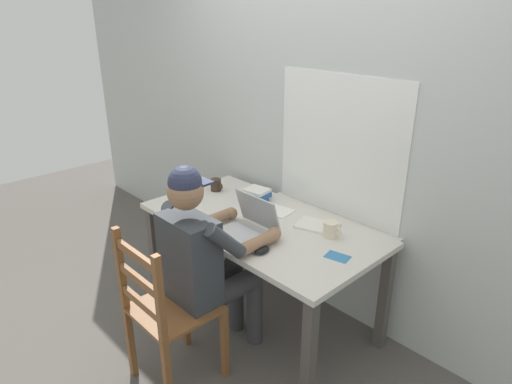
% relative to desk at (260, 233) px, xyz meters
% --- Properties ---
extents(ground_plane, '(8.00, 8.00, 0.00)m').
position_rel_desk_xyz_m(ground_plane, '(0.00, 0.00, -0.65)').
color(ground_plane, '#56514C').
extents(back_wall, '(6.00, 0.08, 2.60)m').
position_rel_desk_xyz_m(back_wall, '(0.00, 0.49, 0.64)').
color(back_wall, beige).
rests_on(back_wall, ground).
extents(desk, '(1.55, 0.81, 0.74)m').
position_rel_desk_xyz_m(desk, '(0.00, 0.00, 0.00)').
color(desk, beige).
rests_on(desk, ground).
extents(seated_person, '(0.50, 0.60, 1.26)m').
position_rel_desk_xyz_m(seated_person, '(0.06, -0.48, 0.05)').
color(seated_person, '#33383D').
rests_on(seated_person, ground).
extents(wooden_chair, '(0.42, 0.42, 0.96)m').
position_rel_desk_xyz_m(wooden_chair, '(0.06, -0.76, -0.18)').
color(wooden_chair, brown).
rests_on(wooden_chair, ground).
extents(laptop, '(0.33, 0.30, 0.23)m').
position_rel_desk_xyz_m(laptop, '(0.07, -0.17, 0.14)').
color(laptop, '#ADAFB2').
rests_on(laptop, desk).
extents(computer_mouse, '(0.06, 0.10, 0.03)m').
position_rel_desk_xyz_m(computer_mouse, '(0.29, -0.27, 0.10)').
color(computer_mouse, black).
rests_on(computer_mouse, desk).
extents(coffee_mug_white, '(0.12, 0.09, 0.09)m').
position_rel_desk_xyz_m(coffee_mug_white, '(0.43, 0.16, 0.13)').
color(coffee_mug_white, beige).
rests_on(coffee_mug_white, desk).
extents(coffee_mug_dark, '(0.12, 0.08, 0.09)m').
position_rel_desk_xyz_m(coffee_mug_dark, '(-0.59, 0.13, 0.13)').
color(coffee_mug_dark, '#38281E').
rests_on(coffee_mug_dark, desk).
extents(book_stack_main, '(0.18, 0.16, 0.08)m').
position_rel_desk_xyz_m(book_stack_main, '(-0.26, 0.22, 0.13)').
color(book_stack_main, '#2D5B9E').
rests_on(book_stack_main, desk).
extents(paper_pile_near_laptop, '(0.29, 0.24, 0.01)m').
position_rel_desk_xyz_m(paper_pile_near_laptop, '(0.30, 0.20, 0.09)').
color(paper_pile_near_laptop, silver).
rests_on(paper_pile_near_laptop, desk).
extents(paper_pile_back_corner, '(0.23, 0.19, 0.01)m').
position_rel_desk_xyz_m(paper_pile_back_corner, '(-0.03, 0.19, 0.09)').
color(paper_pile_back_corner, white).
rests_on(paper_pile_back_corner, desk).
extents(landscape_photo_print, '(0.15, 0.12, 0.00)m').
position_rel_desk_xyz_m(landscape_photo_print, '(0.61, 0.00, 0.09)').
color(landscape_photo_print, teal).
rests_on(landscape_photo_print, desk).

